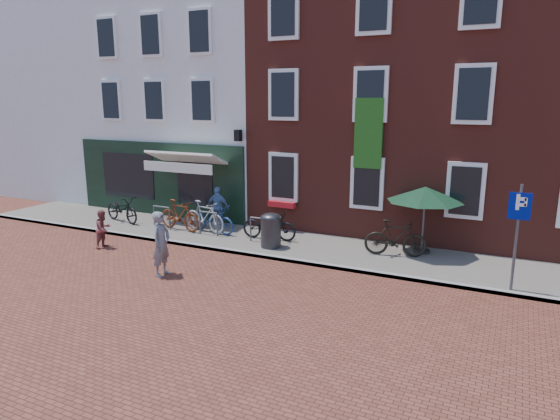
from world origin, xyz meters
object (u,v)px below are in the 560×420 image
at_px(bicycle_3, 205,217).
at_px(parking_sign, 518,222).
at_px(bicycle_1, 180,215).
at_px(bicycle_2, 213,219).
at_px(boy, 103,229).
at_px(bicycle_0, 122,209).
at_px(bicycle_5, 395,238).
at_px(cafe_person, 218,207).
at_px(bicycle_4, 269,225).
at_px(woman, 161,244).
at_px(litter_bin, 271,228).
at_px(parasol, 425,191).

bearing_deg(bicycle_3, parking_sign, -87.02).
distance_m(bicycle_1, bicycle_2, 1.25).
height_order(boy, bicycle_0, boy).
height_order(parking_sign, bicycle_5, parking_sign).
distance_m(cafe_person, bicycle_5, 6.58).
bearing_deg(cafe_person, bicycle_4, 162.02).
xyz_separation_m(boy, bicycle_3, (2.02, 2.71, 0.03)).
bearing_deg(parking_sign, bicycle_2, 172.22).
bearing_deg(boy, bicycle_5, -73.08).
relative_size(bicycle_0, bicycle_2, 1.00).
bearing_deg(bicycle_3, woman, -151.26).
xyz_separation_m(parking_sign, bicycle_5, (-3.19, 1.45, -1.16)).
xyz_separation_m(boy, bicycle_2, (2.33, 2.74, -0.02)).
relative_size(bicycle_2, bicycle_5, 1.03).
height_order(litter_bin, bicycle_2, litter_bin).
height_order(cafe_person, bicycle_0, cafe_person).
distance_m(parasol, woman, 7.78).
bearing_deg(bicycle_5, bicycle_2, 78.64).
relative_size(boy, bicycle_2, 0.66).
xyz_separation_m(litter_bin, bicycle_3, (-2.92, 0.62, -0.06)).
distance_m(bicycle_0, bicycle_2, 3.95).
bearing_deg(bicycle_1, woman, -141.43).
relative_size(parking_sign, bicycle_3, 1.44).
distance_m(cafe_person, bicycle_4, 2.48).
bearing_deg(bicycle_4, litter_bin, -154.46).
bearing_deg(parking_sign, bicycle_5, 155.56).
height_order(parking_sign, boy, parking_sign).
xyz_separation_m(litter_bin, parking_sign, (6.92, -0.65, 1.11)).
height_order(parking_sign, bicycle_4, parking_sign).
relative_size(woman, boy, 1.44).
distance_m(cafe_person, bicycle_2, 0.78).
bearing_deg(litter_bin, cafe_person, 154.34).
distance_m(boy, bicycle_4, 5.32).
distance_m(parasol, cafe_person, 7.30).
height_order(parking_sign, cafe_person, parking_sign).
height_order(parasol, woman, parasol).
relative_size(parasol, boy, 1.85).
distance_m(bicycle_1, bicycle_5, 7.57).
bearing_deg(cafe_person, woman, 101.02).
bearing_deg(bicycle_5, parking_sign, -127.13).
height_order(parasol, bicycle_4, parasol).
xyz_separation_m(bicycle_1, bicycle_2, (1.22, 0.25, -0.05)).
relative_size(parasol, bicycle_5, 1.25).
bearing_deg(cafe_person, litter_bin, 150.76).
bearing_deg(bicycle_2, parasol, -74.85).
xyz_separation_m(parking_sign, bicycle_2, (-9.53, 1.30, -1.22)).
distance_m(parasol, boy, 10.09).
bearing_deg(cafe_person, parking_sign, 164.80).
relative_size(litter_bin, bicycle_5, 0.64).
relative_size(litter_bin, bicycle_2, 0.62).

